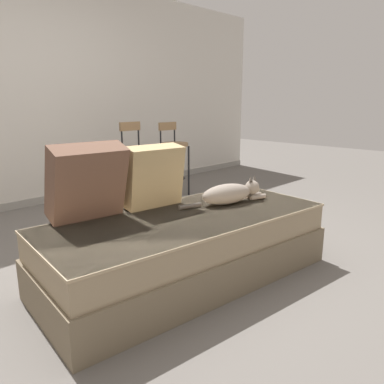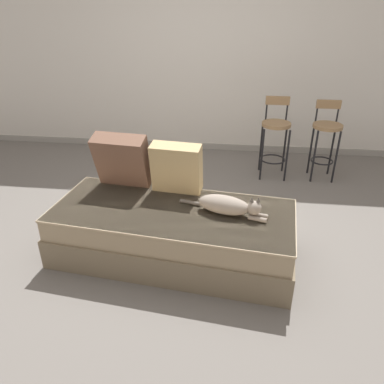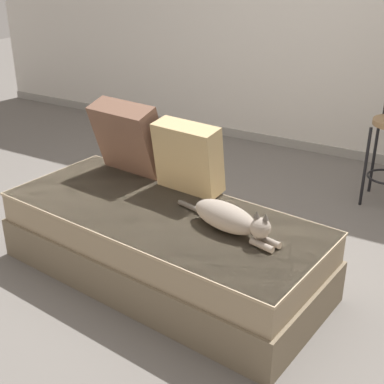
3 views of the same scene
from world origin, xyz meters
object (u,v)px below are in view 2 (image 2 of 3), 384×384
at_px(throw_pillow_corner, 123,160).
at_px(throw_pillow_middle, 177,168).
at_px(bar_stool_near_window, 275,133).
at_px(cat, 228,205).
at_px(bar_stool_by_doorway, 326,134).
at_px(couch, 173,233).

bearing_deg(throw_pillow_corner, throw_pillow_middle, -6.63).
bearing_deg(bar_stool_near_window, cat, -105.72).
bearing_deg(bar_stool_by_doorway, throw_pillow_corner, -145.62).
height_order(couch, bar_stool_near_window, bar_stool_near_window).
distance_m(throw_pillow_middle, bar_stool_near_window, 1.75).
relative_size(throw_pillow_corner, bar_stool_near_window, 0.52).
height_order(cat, bar_stool_by_doorway, bar_stool_by_doorway).
relative_size(couch, bar_stool_near_window, 2.16).
relative_size(cat, bar_stool_near_window, 0.76).
xyz_separation_m(throw_pillow_corner, bar_stool_near_window, (1.46, 1.40, -0.16)).
bearing_deg(couch, throw_pillow_middle, 91.99).
height_order(throw_pillow_corner, throw_pillow_middle, throw_pillow_corner).
relative_size(couch, bar_stool_by_doorway, 2.22).
xyz_separation_m(throw_pillow_corner, cat, (0.95, -0.40, -0.18)).
height_order(couch, cat, cat).
bearing_deg(throw_pillow_corner, bar_stool_near_window, 43.81).
distance_m(couch, bar_stool_by_doorway, 2.38).
xyz_separation_m(throw_pillow_middle, bar_stool_near_window, (0.96, 1.46, -0.13)).
bearing_deg(cat, bar_stool_by_doorway, 58.68).
distance_m(throw_pillow_corner, throw_pillow_middle, 0.50).
xyz_separation_m(couch, throw_pillow_corner, (-0.51, 0.39, 0.47)).
relative_size(couch, throw_pillow_corner, 4.12).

